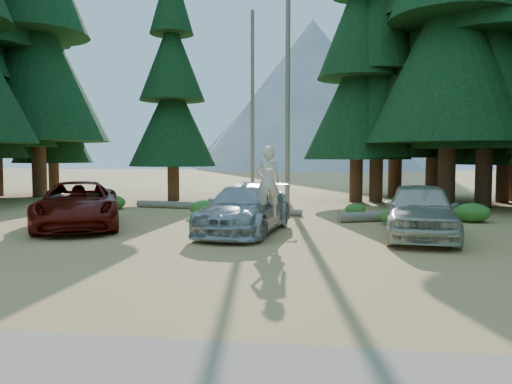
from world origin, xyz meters
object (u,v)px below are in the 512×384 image
at_px(red_pickup, 78,205).
at_px(silver_minivan_right, 420,210).
at_px(log_mid, 262,212).
at_px(log_right, 411,215).
at_px(log_left, 182,205).
at_px(silver_minivan_center, 245,209).
at_px(frisbee_player, 268,182).

xyz_separation_m(red_pickup, silver_minivan_right, (10.43, -0.63, 0.04)).
distance_m(red_pickup, log_mid, 6.91).
height_order(log_mid, log_right, log_right).
relative_size(silver_minivan_right, log_right, 0.82).
bearing_deg(log_left, silver_minivan_right, -27.23).
xyz_separation_m(silver_minivan_center, log_right, (5.42, 3.72, -0.54)).
relative_size(frisbee_player, log_right, 0.35).
distance_m(red_pickup, frisbee_player, 6.36).
bearing_deg(log_left, log_right, -5.79).
bearing_deg(log_left, log_mid, -16.44).
distance_m(frisbee_player, log_left, 8.78).
bearing_deg(silver_minivan_center, log_right, 42.04).
distance_m(silver_minivan_center, log_mid, 4.53).
bearing_deg(frisbee_player, log_mid, -98.83).
distance_m(log_left, log_mid, 4.28).
relative_size(log_left, log_mid, 1.40).
distance_m(red_pickup, log_left, 6.45).
bearing_deg(silver_minivan_right, log_mid, 142.89).
xyz_separation_m(silver_minivan_right, log_mid, (-5.04, 4.91, -0.65)).
bearing_deg(silver_minivan_center, red_pickup, -174.63).
bearing_deg(log_left, red_pickup, -93.65).
xyz_separation_m(red_pickup, frisbee_player, (6.21, -1.10, 0.84)).
relative_size(silver_minivan_center, frisbee_player, 2.52).
bearing_deg(log_right, frisbee_player, -158.02).
bearing_deg(log_right, log_mid, 149.18).
xyz_separation_m(silver_minivan_center, frisbee_player, (0.77, -0.89, 0.85)).
bearing_deg(frisbee_player, silver_minivan_right, 168.73).
height_order(frisbee_player, log_left, frisbee_player).
bearing_deg(silver_minivan_center, frisbee_player, -41.53).
xyz_separation_m(silver_minivan_right, log_left, (-8.86, 6.85, -0.63)).
relative_size(frisbee_player, log_left, 0.45).
relative_size(silver_minivan_right, log_left, 1.05).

